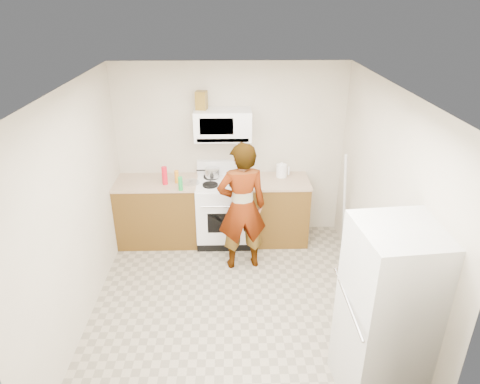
{
  "coord_description": "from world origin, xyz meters",
  "views": [
    {
      "loc": [
        -0.01,
        -3.94,
        3.31
      ],
      "look_at": [
        0.1,
        0.55,
        1.2
      ],
      "focal_mm": 32.0,
      "sensor_mm": 36.0,
      "label": 1
    }
  ],
  "objects_px": {
    "gas_range": "(224,210)",
    "fridge": "(390,317)",
    "saucepan": "(212,173)",
    "microwave": "(223,125)",
    "kettle": "(282,171)",
    "person": "(242,207)"
  },
  "relations": [
    {
      "from": "gas_range",
      "to": "fridge",
      "type": "relative_size",
      "value": 0.66
    },
    {
      "from": "fridge",
      "to": "saucepan",
      "type": "height_order",
      "value": "fridge"
    },
    {
      "from": "fridge",
      "to": "saucepan",
      "type": "distance_m",
      "value": 3.2
    },
    {
      "from": "gas_range",
      "to": "microwave",
      "type": "xyz_separation_m",
      "value": [
        0.0,
        0.13,
        1.21
      ]
    },
    {
      "from": "kettle",
      "to": "saucepan",
      "type": "distance_m",
      "value": 0.98
    },
    {
      "from": "fridge",
      "to": "person",
      "type": "bearing_deg",
      "value": 114.56
    },
    {
      "from": "kettle",
      "to": "person",
      "type": "bearing_deg",
      "value": -103.07
    },
    {
      "from": "person",
      "to": "kettle",
      "type": "height_order",
      "value": "person"
    },
    {
      "from": "person",
      "to": "kettle",
      "type": "distance_m",
      "value": 0.99
    },
    {
      "from": "microwave",
      "to": "saucepan",
      "type": "distance_m",
      "value": 0.71
    },
    {
      "from": "fridge",
      "to": "kettle",
      "type": "distance_m",
      "value": 2.87
    },
    {
      "from": "microwave",
      "to": "gas_range",
      "type": "bearing_deg",
      "value": -90.0
    },
    {
      "from": "saucepan",
      "to": "person",
      "type": "bearing_deg",
      "value": -63.0
    },
    {
      "from": "kettle",
      "to": "microwave",
      "type": "bearing_deg",
      "value": -156.21
    },
    {
      "from": "saucepan",
      "to": "gas_range",
      "type": "bearing_deg",
      "value": -36.48
    },
    {
      "from": "person",
      "to": "kettle",
      "type": "xyz_separation_m",
      "value": [
        0.58,
        0.79,
        0.17
      ]
    },
    {
      "from": "gas_range",
      "to": "fridge",
      "type": "height_order",
      "value": "fridge"
    },
    {
      "from": "microwave",
      "to": "saucepan",
      "type": "height_order",
      "value": "microwave"
    },
    {
      "from": "person",
      "to": "saucepan",
      "type": "distance_m",
      "value": 0.88
    },
    {
      "from": "gas_range",
      "to": "person",
      "type": "bearing_deg",
      "value": -70.29
    },
    {
      "from": "gas_range",
      "to": "fridge",
      "type": "distance_m",
      "value": 3.04
    },
    {
      "from": "person",
      "to": "fridge",
      "type": "distance_m",
      "value": 2.33
    }
  ]
}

